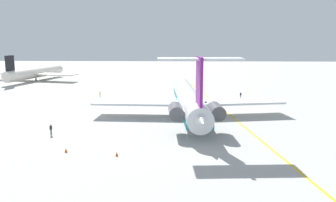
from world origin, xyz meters
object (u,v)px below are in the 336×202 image
at_px(ground_crew_near_nose, 100,94).
at_px(safety_cone_nose, 117,154).
at_px(safety_cone_wingtip, 66,150).
at_px(ground_crew_portside, 51,128).
at_px(ground_crew_near_tail, 241,94).
at_px(airliner_mid_right, 37,73).
at_px(main_jetliner, 189,100).

bearing_deg(ground_crew_near_nose, safety_cone_nose, 102.14).
bearing_deg(safety_cone_wingtip, ground_crew_portside, 31.40).
height_order(ground_crew_near_tail, ground_crew_portside, ground_crew_portside).
relative_size(ground_crew_near_tail, ground_crew_portside, 0.96).
height_order(airliner_mid_right, ground_crew_near_tail, airliner_mid_right).
bearing_deg(safety_cone_nose, ground_crew_portside, 51.72).
bearing_deg(airliner_mid_right, ground_crew_near_nose, -127.29).
bearing_deg(main_jetliner, airliner_mid_right, 39.09).
relative_size(ground_crew_near_nose, ground_crew_near_tail, 1.04).
relative_size(airliner_mid_right, ground_crew_portside, 18.75).
bearing_deg(main_jetliner, safety_cone_wingtip, 138.00).
relative_size(ground_crew_near_nose, safety_cone_wingtip, 3.10).
relative_size(airliner_mid_right, safety_cone_wingtip, 57.94).
distance_m(ground_crew_near_tail, ground_crew_portside, 49.18).
bearing_deg(safety_cone_nose, main_jetliner, -23.80).
bearing_deg(airliner_mid_right, ground_crew_portside, -143.72).
height_order(airliner_mid_right, safety_cone_wingtip, airliner_mid_right).
bearing_deg(airliner_mid_right, safety_cone_wingtip, -142.88).
bearing_deg(ground_crew_near_tail, ground_crew_near_nose, 101.58).
xyz_separation_m(safety_cone_nose, safety_cone_wingtip, (1.28, 6.96, 0.00)).
bearing_deg(safety_cone_wingtip, airliner_mid_right, 24.56).
relative_size(airliner_mid_right, ground_crew_near_tail, 19.44).
bearing_deg(ground_crew_near_tail, airliner_mid_right, 72.31).
xyz_separation_m(ground_crew_near_nose, ground_crew_portside, (-33.82, 0.03, -0.00)).
bearing_deg(ground_crew_near_nose, ground_crew_portside, 86.71).
relative_size(ground_crew_near_tail, safety_cone_wingtip, 2.98).
distance_m(main_jetliner, safety_cone_nose, 24.80).
relative_size(ground_crew_near_nose, safety_cone_nose, 3.10).
xyz_separation_m(main_jetliner, ground_crew_portside, (-13.11, 21.85, -2.25)).
height_order(safety_cone_nose, safety_cone_wingtip, same).
height_order(airliner_mid_right, ground_crew_near_nose, airliner_mid_right).
distance_m(ground_crew_near_nose, ground_crew_portside, 33.82).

